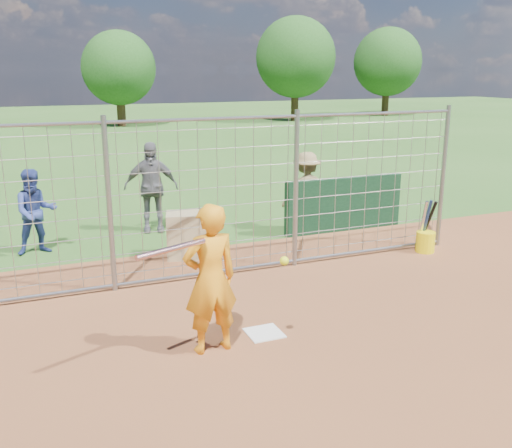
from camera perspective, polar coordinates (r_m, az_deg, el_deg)
name	(u,v)px	position (r m, az deg, el deg)	size (l,w,h in m)	color
ground	(258,327)	(7.46, 0.21, -10.30)	(100.00, 100.00, 0.00)	#2D591E
home_plate	(264,333)	(7.29, 0.83, -10.86)	(0.43, 0.43, 0.02)	silver
dugout_wall	(344,204)	(11.80, 8.78, 1.98)	(2.60, 0.20, 1.10)	#11381E
batter	(210,279)	(6.56, -4.59, -5.54)	(0.65, 0.43, 1.78)	orange
bystander_a	(36,212)	(10.85, -21.18, 1.14)	(0.75, 0.58, 1.54)	navy
bystander_b	(151,187)	(11.71, -10.46, 3.65)	(1.08, 0.45, 1.84)	slate
bystander_c	(306,191)	(11.72, 5.05, 3.29)	(1.04, 0.60, 1.61)	olive
equipment_bin	(190,235)	(10.08, -6.62, -1.09)	(0.80, 0.55, 0.80)	tan
equipment_in_play	(201,252)	(6.07, -5.55, -2.79)	(1.74, 0.38, 0.37)	silver
bucket_with_bats	(425,239)	(10.77, 16.58, -1.44)	(0.34, 0.40, 0.97)	#FEE90D
backstop_fence	(208,200)	(8.83, -4.78, 2.38)	(9.08, 0.08, 2.60)	gray
tree_line	(120,61)	(34.82, -13.44, 15.62)	(44.66, 6.72, 6.48)	#3F2B19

